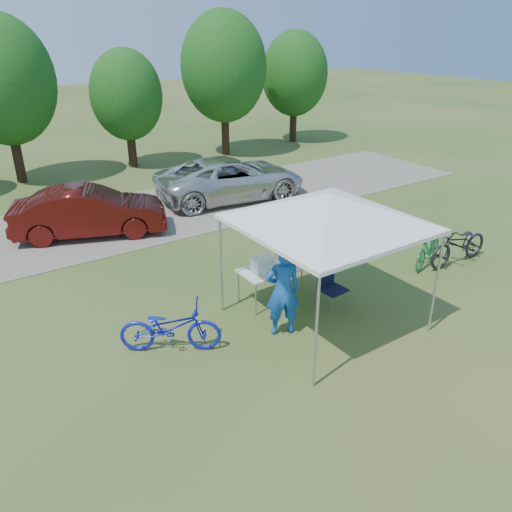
{
  "coord_description": "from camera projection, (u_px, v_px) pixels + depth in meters",
  "views": [
    {
      "loc": [
        -6.1,
        -6.54,
        5.53
      ],
      "look_at": [
        -0.29,
        2.0,
        0.78
      ],
      "focal_mm": 35.0,
      "sensor_mm": 36.0,
      "label": 1
    }
  ],
  "objects": [
    {
      "name": "ground",
      "position": [
        322.0,
        320.0,
        10.34
      ],
      "size": [
        100.0,
        100.0,
        0.0
      ],
      "primitive_type": "plane",
      "color": "#2D5119",
      "rests_on": "ground"
    },
    {
      "name": "gravel_strip",
      "position": [
        161.0,
        212.0,
        16.34
      ],
      "size": [
        24.0,
        5.0,
        0.02
      ],
      "primitive_type": "cube",
      "color": "gray",
      "rests_on": "ground"
    },
    {
      "name": "canopy",
      "position": [
        330.0,
        198.0,
        9.23
      ],
      "size": [
        4.53,
        4.53,
        3.0
      ],
      "color": "#A5A5AA",
      "rests_on": "ground"
    },
    {
      "name": "treeline",
      "position": [
        81.0,
        84.0,
        19.26
      ],
      "size": [
        24.89,
        4.28,
        6.3
      ],
      "color": "#382314",
      "rests_on": "ground"
    },
    {
      "name": "folding_table",
      "position": [
        281.0,
        267.0,
        10.93
      ],
      "size": [
        1.88,
        0.79,
        0.77
      ],
      "color": "white",
      "rests_on": "ground"
    },
    {
      "name": "folding_chair",
      "position": [
        329.0,
        283.0,
        10.62
      ],
      "size": [
        0.53,
        0.55,
        0.97
      ],
      "rotation": [
        0.0,
        0.0,
        0.08
      ],
      "color": "black",
      "rests_on": "ground"
    },
    {
      "name": "cooler",
      "position": [
        263.0,
        264.0,
        10.59
      ],
      "size": [
        0.46,
        0.31,
        0.33
      ],
      "color": "white",
      "rests_on": "folding_table"
    },
    {
      "name": "ice_cream_cup",
      "position": [
        297.0,
        261.0,
        11.07
      ],
      "size": [
        0.07,
        0.07,
        0.05
      ],
      "primitive_type": "cylinder",
      "color": "yellow",
      "rests_on": "folding_table"
    },
    {
      "name": "cyclist",
      "position": [
        283.0,
        291.0,
        9.54
      ],
      "size": [
        0.8,
        0.67,
        1.88
      ],
      "primitive_type": "imported",
      "rotation": [
        0.0,
        0.0,
        2.77
      ],
      "color": "blue",
      "rests_on": "ground"
    },
    {
      "name": "bike_blue",
      "position": [
        170.0,
        327.0,
        9.19
      ],
      "size": [
        1.93,
        1.55,
        0.98
      ],
      "primitive_type": "imported",
      "rotation": [
        0.0,
        0.0,
        1.01
      ],
      "color": "#1620C7",
      "rests_on": "ground"
    },
    {
      "name": "bike_green",
      "position": [
        428.0,
        248.0,
        12.53
      ],
      "size": [
        1.61,
        0.89,
        0.93
      ],
      "primitive_type": "imported",
      "rotation": [
        0.0,
        0.0,
        -1.26
      ],
      "color": "#1B7B39",
      "rests_on": "ground"
    },
    {
      "name": "bike_dark",
      "position": [
        460.0,
        244.0,
        12.6
      ],
      "size": [
        2.03,
        0.75,
        1.06
      ],
      "primitive_type": "imported",
      "rotation": [
        0.0,
        0.0,
        -1.6
      ],
      "color": "black",
      "rests_on": "ground"
    },
    {
      "name": "minivan",
      "position": [
        231.0,
        178.0,
        17.31
      ],
      "size": [
        5.49,
        3.1,
        1.45
      ],
      "primitive_type": "imported",
      "rotation": [
        0.0,
        0.0,
        1.43
      ],
      "color": "silver",
      "rests_on": "gravel_strip"
    },
    {
      "name": "sedan",
      "position": [
        90.0,
        212.0,
        14.26
      ],
      "size": [
        4.5,
        2.89,
        1.4
      ],
      "primitive_type": "imported",
      "rotation": [
        0.0,
        0.0,
        1.21
      ],
      "color": "#510F0D",
      "rests_on": "gravel_strip"
    }
  ]
}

